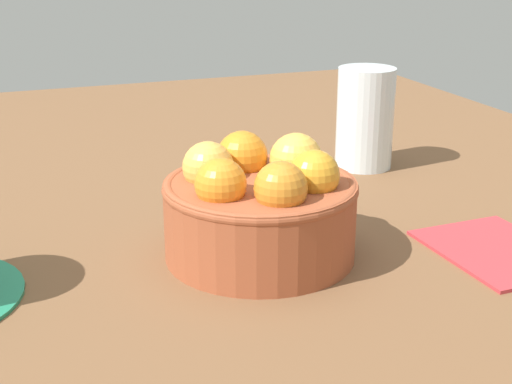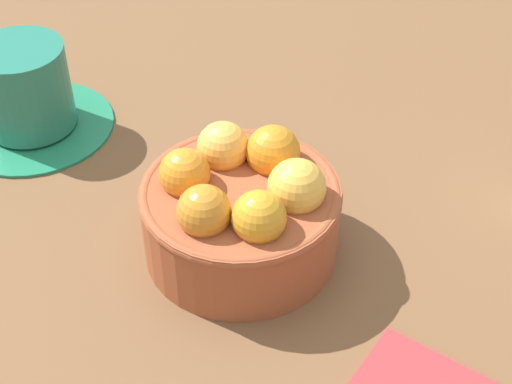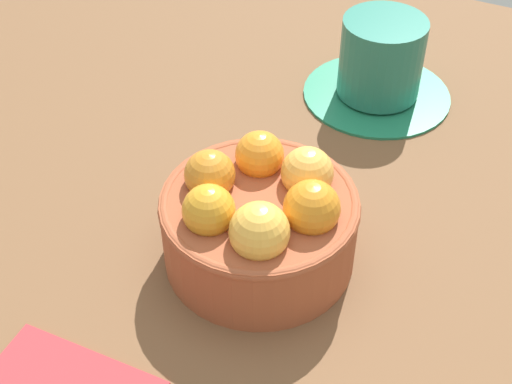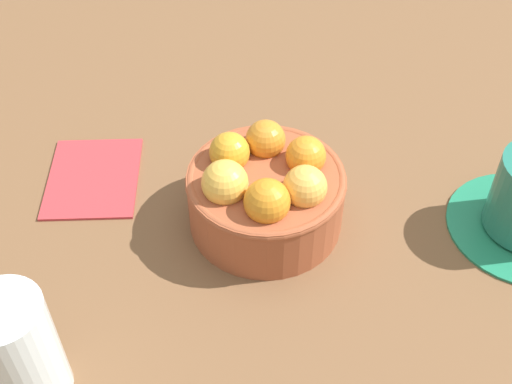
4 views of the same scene
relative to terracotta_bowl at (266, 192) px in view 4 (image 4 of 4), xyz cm
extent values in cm
cube|color=brown|center=(-0.06, 0.04, -6.71)|extent=(151.06, 104.33, 4.77)
cylinder|color=#9E4C2D|center=(-0.06, 0.04, -1.12)|extent=(15.54, 15.54, 6.41)
torus|color=#9E4C2D|center=(-0.06, 0.04, 1.68)|extent=(15.74, 15.74, 1.00)
sphere|color=orange|center=(-1.93, 3.93, 2.98)|extent=(4.00, 4.00, 4.00)
sphere|color=orange|center=(-4.37, 0.37, 2.98)|extent=(4.06, 4.06, 4.06)
sphere|color=orange|center=(-2.50, -3.53, 2.98)|extent=(4.05, 4.05, 4.05)
sphere|color=#F1B346|center=(1.81, -3.86, 2.98)|extent=(4.48, 4.48, 4.48)
sphere|color=orange|center=(4.25, -0.29, 2.98)|extent=(4.35, 4.35, 4.35)
sphere|color=#F4AE49|center=(2.38, 3.61, 2.98)|extent=(4.20, 4.20, 4.20)
cylinder|color=silver|center=(18.67, -19.49, 1.29)|extent=(6.36, 6.36, 11.23)
cube|color=#B23338|center=(-6.41, -18.79, -4.03)|extent=(12.71, 10.15, 0.60)
camera|label=1|loc=(-51.72, 19.50, 20.93)|focal=51.40mm
camera|label=2|loc=(-35.17, -27.36, 40.97)|focal=54.43mm
camera|label=3|loc=(17.46, -36.56, 39.99)|focal=50.63mm
camera|label=4|loc=(46.37, -1.18, 46.69)|focal=46.82mm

